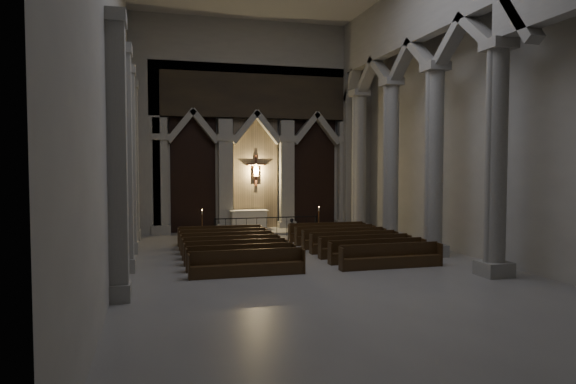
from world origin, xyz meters
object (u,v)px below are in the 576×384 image
object	(u,v)px
altar_rail	(267,223)
worshipper	(292,229)
candle_stand_left	(202,229)
altar	(249,220)
candle_stand_right	(319,227)
pews	(295,248)

from	to	relation	value
altar_rail	worshipper	distance (m)	1.64
altar_rail	worshipper	xyz separation A→B (m)	(1.05, -1.24, -0.18)
candle_stand_left	altar_rail	bearing A→B (deg)	-16.28
altar	candle_stand_left	distance (m)	3.13
candle_stand_left	candle_stand_right	bearing A→B (deg)	-7.13
altar_rail	candle_stand_left	bearing A→B (deg)	163.72
candle_stand_left	candle_stand_right	distance (m)	6.30
altar	candle_stand_right	bearing A→B (deg)	-32.32
altar	candle_stand_right	distance (m)	4.14
candle_stand_left	pews	distance (m)	7.28
altar_rail	candle_stand_right	world-z (taller)	candle_stand_right
candle_stand_right	altar_rail	bearing A→B (deg)	-176.47
candle_stand_left	pews	world-z (taller)	candle_stand_left
altar	pews	size ratio (longest dim) A/B	0.23
altar	pews	xyz separation A→B (m)	(0.54, -7.91, -0.41)
candle_stand_right	pews	world-z (taller)	candle_stand_right
worshipper	altar_rail	bearing A→B (deg)	119.33
pews	altar_rail	bearing A→B (deg)	90.00
altar	altar_rail	size ratio (longest dim) A/B	0.39
altar	altar_rail	distance (m)	2.45
pews	worshipper	world-z (taller)	worshipper
altar_rail	candle_stand_right	xyz separation A→B (m)	(2.95, 0.18, -0.30)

